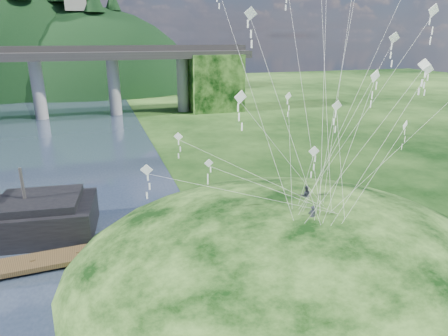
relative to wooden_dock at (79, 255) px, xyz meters
name	(u,v)px	position (x,y,z in m)	size (l,w,h in m)	color
ground	(196,296)	(7.75, -7.36, -0.49)	(320.00, 320.00, 0.00)	black
grass_hill	(286,278)	(15.75, -5.36, -1.99)	(36.00, 32.00, 13.00)	black
wooden_dock	(79,255)	(0.00, 0.00, 0.00)	(15.68, 3.44, 1.11)	#3B2B18
kite_flyers	(308,191)	(17.31, -5.10, 5.30)	(2.27, 4.22, 1.74)	#272934
kite_swarm	(324,45)	(17.93, -4.83, 15.93)	(21.28, 16.96, 20.49)	white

